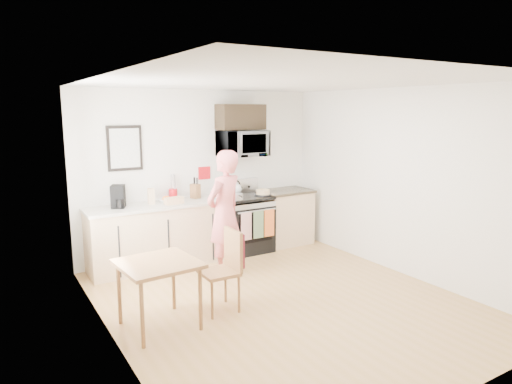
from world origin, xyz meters
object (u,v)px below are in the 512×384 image
range (246,225)px  person (225,214)px  dining_table (158,269)px  chair (229,258)px  cake (263,193)px  microwave (242,144)px

range → person: size_ratio=0.66×
dining_table → chair: size_ratio=0.82×
dining_table → cake: size_ratio=2.84×
dining_table → chair: (0.86, 0.03, -0.04)m
range → chair: size_ratio=1.23×
dining_table → person: bearing=37.7°
chair → microwave: bearing=57.1°
cake → range: bearing=157.4°
microwave → dining_table: (-2.13, -1.95, -1.12)m
chair → cake: size_ratio=3.45×
range → dining_table: (-2.13, -1.85, 0.21)m
dining_table → cake: 2.98m
chair → person: bearing=65.8°
chair → dining_table: bearing=-177.1°
microwave → cake: size_ratio=2.78×
range → dining_table: bearing=-139.1°
cake → microwave: bearing=140.9°
cake → person: bearing=-146.3°
chair → cake: cake is taller
microwave → chair: microwave is taller
range → cake: bearing=-22.6°
person → range: bearing=-159.0°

